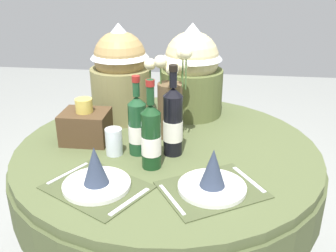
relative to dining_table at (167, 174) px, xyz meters
The scene contains 11 objects.
dining_table is the anchor object (origin of this frame).
place_setting_left 0.46m from the dining_table, 119.41° to the right, with size 0.42×0.39×0.16m.
place_setting_right 0.43m from the dining_table, 58.68° to the right, with size 0.43×0.40×0.16m.
flower_vase 0.34m from the dining_table, 90.73° to the left, with size 0.22×0.20×0.43m.
wine_bottle_left 0.34m from the dining_table, 101.13° to the right, with size 0.08×0.08×0.35m.
wine_bottle_right 0.30m from the dining_table, 63.95° to the right, with size 0.08×0.08×0.38m.
wine_bottle_rear 0.30m from the dining_table, 144.37° to the right, with size 0.08×0.08×0.33m.
tumbler_near_left 0.31m from the dining_table, 153.99° to the right, with size 0.07×0.07×0.11m, color silver.
gift_tub_back_left 0.57m from the dining_table, 131.20° to the left, with size 0.30×0.30×0.47m.
gift_tub_back_centre 0.57m from the dining_table, 79.65° to the left, with size 0.32×0.32×0.47m.
woven_basket_side_left 0.42m from the dining_table, behind, with size 0.20×0.16×0.20m.
Camera 1 is at (0.19, -1.48, 1.51)m, focal length 40.79 mm.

